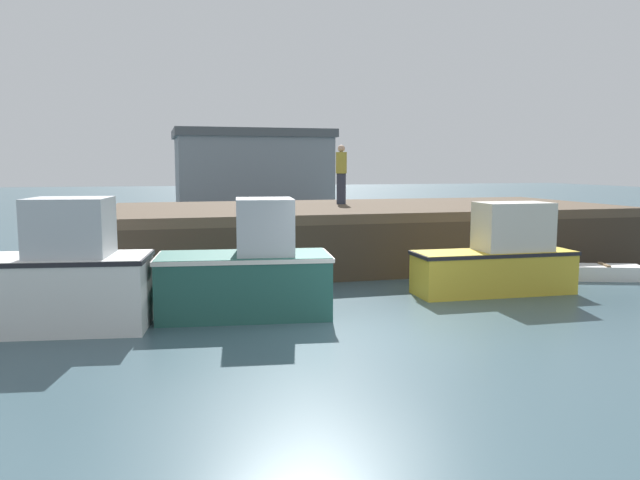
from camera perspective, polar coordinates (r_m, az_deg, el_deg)
name	(u,v)px	position (r m, az deg, el deg)	size (l,w,h in m)	color
ground	(380,331)	(11.09, 5.59, -8.36)	(120.00, 160.00, 0.10)	#38515B
pier	(372,217)	(18.14, 4.84, 2.15)	(14.62, 6.43, 1.67)	brown
fishing_boat_near_left	(46,277)	(11.75, -23.91, -3.16)	(3.81, 1.97, 2.31)	silver
fishing_boat_near_right	(248,273)	(11.86, -6.67, -3.05)	(3.44, 1.90, 2.24)	#23564C
fishing_boat_mid	(499,258)	(14.40, 16.17, -1.61)	(3.68, 1.23, 2.04)	gold
rowboat	(604,272)	(17.16, 24.68, -2.73)	(1.95, 1.27, 0.40)	white
dockworker	(341,174)	(19.23, 1.97, 6.08)	(0.34, 0.34, 1.82)	#2D3342
warehouse	(252,171)	(39.62, -6.33, 6.38)	(9.60, 6.54, 5.06)	gray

